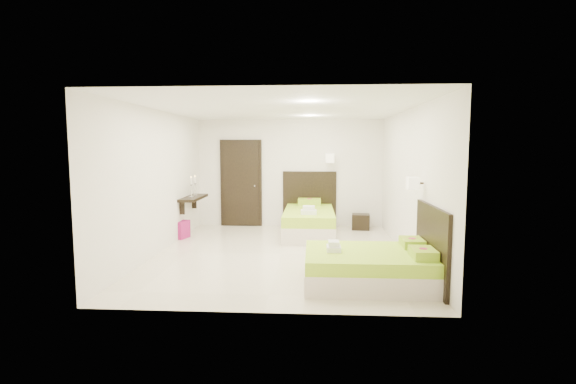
# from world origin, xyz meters

# --- Properties ---
(floor) EXTENTS (5.50, 5.50, 0.00)m
(floor) POSITION_xyz_m (0.00, 0.00, 0.00)
(floor) COLOR beige
(floor) RESTS_ON ground
(bed_single) EXTENTS (1.30, 2.16, 1.78)m
(bed_single) POSITION_xyz_m (0.48, 1.75, 0.32)
(bed_single) COLOR beige
(bed_single) RESTS_ON ground
(bed_double) EXTENTS (1.79, 1.52, 1.48)m
(bed_double) POSITION_xyz_m (1.43, -1.60, 0.27)
(bed_double) COLOR beige
(bed_double) RESTS_ON ground
(nightstand) EXTENTS (0.44, 0.40, 0.36)m
(nightstand) POSITION_xyz_m (1.70, 2.41, 0.18)
(nightstand) COLOR black
(nightstand) RESTS_ON ground
(ottoman) EXTENTS (0.45, 0.45, 0.37)m
(ottoman) POSITION_xyz_m (-2.31, 1.21, 0.19)
(ottoman) COLOR #8B1254
(ottoman) RESTS_ON ground
(door) EXTENTS (1.02, 0.15, 2.14)m
(door) POSITION_xyz_m (-1.20, 2.70, 1.05)
(door) COLOR black
(door) RESTS_ON ground
(console_shelf) EXTENTS (0.35, 1.20, 0.78)m
(console_shelf) POSITION_xyz_m (-2.08, 1.60, 0.82)
(console_shelf) COLOR black
(console_shelf) RESTS_ON ground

